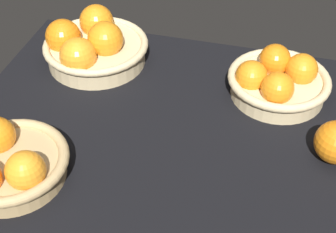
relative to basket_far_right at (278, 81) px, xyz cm
name	(u,v)px	position (x,y,z in cm)	size (l,w,h in cm)	color
market_tray	(164,140)	(-20.27, -18.67, -5.48)	(84.00, 72.00, 3.00)	black
basket_far_right	(278,81)	(0.00, 0.00, 0.00)	(22.02, 22.02, 10.10)	#D3BC8C
basket_near_left	(8,164)	(-44.00, -36.92, -0.30)	(21.48, 21.48, 9.44)	tan
basket_far_left	(92,46)	(-43.03, 1.94, 0.47)	(24.48, 24.48, 11.29)	#D3BC8C
loose_orange_front_gap	(336,142)	(12.38, -16.65, 0.14)	(8.25, 8.25, 8.25)	orange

